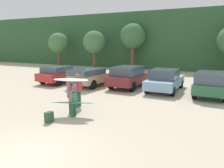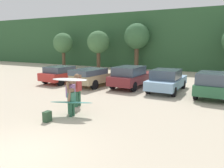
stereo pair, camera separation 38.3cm
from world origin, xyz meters
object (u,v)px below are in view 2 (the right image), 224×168
at_px(surfboard_teal, 71,102).
at_px(parked_car_forest_green, 214,84).
at_px(parked_car_tan, 95,76).
at_px(person_companion, 77,88).
at_px(parked_car_red, 64,74).
at_px(parked_car_maroon, 132,76).
at_px(person_adult, 71,94).
at_px(backpack_dropped, 47,117).
at_px(person_child, 72,100).
at_px(surfboard_white, 70,80).
at_px(parked_car_sky_blue, 167,80).

bearing_deg(surfboard_teal, parked_car_forest_green, -149.79).
height_order(parked_car_tan, person_companion, person_companion).
bearing_deg(parked_car_forest_green, parked_car_red, 93.79).
bearing_deg(person_companion, parked_car_maroon, -101.86).
bearing_deg(person_adult, surfboard_teal, 121.93).
xyz_separation_m(person_adult, surfboard_teal, (0.31, -0.38, -0.28)).
bearing_deg(surfboard_teal, person_adult, -72.42).
distance_m(parked_car_tan, surfboard_teal, 7.55).
xyz_separation_m(parked_car_red, surfboard_teal, (6.16, -6.88, -0.10)).
relative_size(parked_car_tan, backpack_dropped, 10.81).
distance_m(parked_car_maroon, person_child, 7.62).
relative_size(parked_car_maroon, surfboard_white, 2.68).
height_order(parked_car_tan, parked_car_forest_green, parked_car_forest_green).
distance_m(parked_car_maroon, person_adult, 7.24).
bearing_deg(parked_car_sky_blue, person_companion, 152.57).
distance_m(parked_car_red, person_adult, 8.74).
relative_size(person_companion, backpack_dropped, 3.87).
xyz_separation_m(parked_car_maroon, backpack_dropped, (-0.19, -8.72, -0.62)).
xyz_separation_m(person_adult, person_child, (0.33, -0.38, -0.18)).
relative_size(parked_car_maroon, surfboard_teal, 2.33).
xyz_separation_m(parked_car_sky_blue, backpack_dropped, (-2.91, -8.51, -0.56)).
relative_size(parked_car_tan, person_child, 3.72).
height_order(parked_car_tan, surfboard_white, surfboard_white).
bearing_deg(parked_car_tan, person_companion, -151.28).
height_order(parked_car_sky_blue, person_companion, person_companion).
distance_m(parked_car_red, backpack_dropped, 9.82).
height_order(parked_car_forest_green, surfboard_teal, parked_car_forest_green).
bearing_deg(parked_car_forest_green, parked_car_sky_blue, 85.71).
height_order(parked_car_maroon, person_companion, person_companion).
height_order(person_companion, backpack_dropped, person_companion).
xyz_separation_m(surfboard_white, surfboard_teal, (0.28, -0.28, -1.00)).
distance_m(parked_car_forest_green, person_companion, 8.35).
bearing_deg(person_child, parked_car_red, -55.50).
bearing_deg(person_adult, parked_car_forest_green, -138.57).
bearing_deg(parked_car_maroon, person_companion, 178.39).
bearing_deg(parked_car_red, person_adult, -133.49).
relative_size(parked_car_forest_green, person_child, 3.40).
bearing_deg(person_child, surfboard_teal, 14.21).
bearing_deg(parked_car_sky_blue, parked_car_red, 94.37).
height_order(person_adult, person_companion, person_companion).
bearing_deg(parked_car_sky_blue, parked_car_tan, 96.04).
bearing_deg(person_child, parked_car_sky_blue, -115.74).
xyz_separation_m(parked_car_sky_blue, person_child, (-2.45, -7.41, -0.04)).
relative_size(person_child, surfboard_teal, 0.64).
bearing_deg(backpack_dropped, parked_car_forest_green, 53.86).
relative_size(parked_car_forest_green, person_adult, 2.73).
xyz_separation_m(parked_car_forest_green, person_adult, (-5.80, -6.65, 0.09)).
relative_size(person_adult, surfboard_teal, 0.80).
height_order(parked_car_tan, parked_car_maroon, parked_car_maroon).
distance_m(parked_car_red, parked_car_maroon, 5.95).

